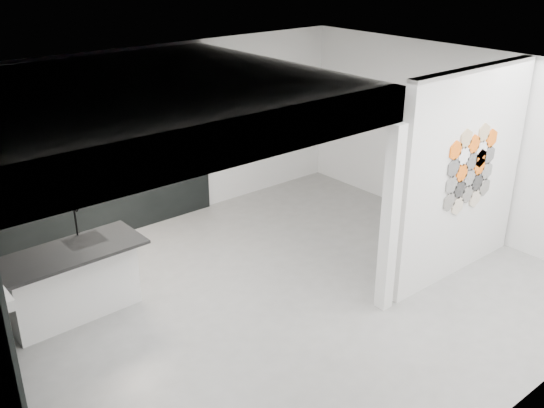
{
  "coord_description": "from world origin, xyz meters",
  "views": [
    {
      "loc": [
        -4.34,
        -5.08,
        4.17
      ],
      "look_at": [
        0.1,
        0.3,
        1.15
      ],
      "focal_mm": 40.0,
      "sensor_mm": 36.0,
      "label": 1
    }
  ],
  "objects_px": {
    "partition_panel": "(463,176)",
    "kettle": "(155,141)",
    "utensil_cup": "(31,169)",
    "glass_bowl": "(167,140)",
    "glass_vase": "(169,139)",
    "kitchen_island": "(72,281)",
    "bottle_dark": "(49,163)",
    "stockpot": "(15,171)"
  },
  "relations": [
    {
      "from": "partition_panel",
      "to": "glass_vase",
      "type": "distance_m",
      "value": 4.39
    },
    {
      "from": "kettle",
      "to": "glass_bowl",
      "type": "height_order",
      "value": "kettle"
    },
    {
      "from": "stockpot",
      "to": "utensil_cup",
      "type": "distance_m",
      "value": 0.21
    },
    {
      "from": "glass_bowl",
      "to": "bottle_dark",
      "type": "distance_m",
      "value": 1.84
    },
    {
      "from": "utensil_cup",
      "to": "bottle_dark",
      "type": "bearing_deg",
      "value": 0.0
    },
    {
      "from": "bottle_dark",
      "to": "utensil_cup",
      "type": "bearing_deg",
      "value": 180.0
    },
    {
      "from": "bottle_dark",
      "to": "kitchen_island",
      "type": "bearing_deg",
      "value": -106.67
    },
    {
      "from": "glass_bowl",
      "to": "utensil_cup",
      "type": "height_order",
      "value": "glass_bowl"
    },
    {
      "from": "kitchen_island",
      "to": "glass_bowl",
      "type": "relative_size",
      "value": 11.67
    },
    {
      "from": "partition_panel",
      "to": "kettle",
      "type": "distance_m",
      "value": 4.5
    },
    {
      "from": "bottle_dark",
      "to": "glass_vase",
      "type": "bearing_deg",
      "value": 0.0
    },
    {
      "from": "partition_panel",
      "to": "glass_bowl",
      "type": "distance_m",
      "value": 4.4
    },
    {
      "from": "glass_vase",
      "to": "bottle_dark",
      "type": "relative_size",
      "value": 0.79
    },
    {
      "from": "kitchen_island",
      "to": "glass_vase",
      "type": "height_order",
      "value": "glass_vase"
    },
    {
      "from": "bottle_dark",
      "to": "glass_bowl",
      "type": "bearing_deg",
      "value": 0.0
    },
    {
      "from": "glass_bowl",
      "to": "bottle_dark",
      "type": "xyz_separation_m",
      "value": [
        -1.83,
        0.0,
        0.03
      ]
    },
    {
      "from": "kitchen_island",
      "to": "stockpot",
      "type": "xyz_separation_m",
      "value": [
        0.02,
        1.6,
        0.94
      ]
    },
    {
      "from": "glass_bowl",
      "to": "glass_vase",
      "type": "height_order",
      "value": "glass_vase"
    },
    {
      "from": "stockpot",
      "to": "utensil_cup",
      "type": "relative_size",
      "value": 1.91
    },
    {
      "from": "kitchen_island",
      "to": "glass_vase",
      "type": "relative_size",
      "value": 13.75
    },
    {
      "from": "glass_bowl",
      "to": "kettle",
      "type": "bearing_deg",
      "value": 180.0
    },
    {
      "from": "kitchen_island",
      "to": "glass_bowl",
      "type": "bearing_deg",
      "value": 33.49
    },
    {
      "from": "kettle",
      "to": "utensil_cup",
      "type": "bearing_deg",
      "value": 165.66
    },
    {
      "from": "glass_bowl",
      "to": "glass_vase",
      "type": "bearing_deg",
      "value": 0.0
    },
    {
      "from": "kettle",
      "to": "glass_bowl",
      "type": "bearing_deg",
      "value": -14.34
    },
    {
      "from": "kitchen_island",
      "to": "stockpot",
      "type": "relative_size",
      "value": 8.8
    },
    {
      "from": "bottle_dark",
      "to": "utensil_cup",
      "type": "height_order",
      "value": "bottle_dark"
    },
    {
      "from": "partition_panel",
      "to": "stockpot",
      "type": "distance_m",
      "value": 5.86
    },
    {
      "from": "kettle",
      "to": "glass_vase",
      "type": "relative_size",
      "value": 1.44
    },
    {
      "from": "kitchen_island",
      "to": "utensil_cup",
      "type": "distance_m",
      "value": 1.85
    },
    {
      "from": "partition_panel",
      "to": "stockpot",
      "type": "height_order",
      "value": "partition_panel"
    },
    {
      "from": "partition_panel",
      "to": "utensil_cup",
      "type": "xyz_separation_m",
      "value": [
        -4.2,
        3.87,
        -0.03
      ]
    },
    {
      "from": "utensil_cup",
      "to": "kitchen_island",
      "type": "bearing_deg",
      "value": -98.12
    },
    {
      "from": "kitchen_island",
      "to": "bottle_dark",
      "type": "bearing_deg",
      "value": 72.15
    },
    {
      "from": "glass_vase",
      "to": "bottle_dark",
      "type": "height_order",
      "value": "bottle_dark"
    },
    {
      "from": "kettle",
      "to": "glass_bowl",
      "type": "relative_size",
      "value": 1.22
    },
    {
      "from": "kitchen_island",
      "to": "glass_vase",
      "type": "distance_m",
      "value": 2.99
    },
    {
      "from": "partition_panel",
      "to": "utensil_cup",
      "type": "relative_size",
      "value": 27.49
    },
    {
      "from": "glass_bowl",
      "to": "glass_vase",
      "type": "relative_size",
      "value": 1.18
    },
    {
      "from": "glass_bowl",
      "to": "utensil_cup",
      "type": "xyz_separation_m",
      "value": [
        -2.09,
        0.0,
        -0.0
      ]
    },
    {
      "from": "kitchen_island",
      "to": "utensil_cup",
      "type": "height_order",
      "value": "utensil_cup"
    },
    {
      "from": "kitchen_island",
      "to": "bottle_dark",
      "type": "xyz_separation_m",
      "value": [
        0.48,
        1.6,
        0.94
      ]
    }
  ]
}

